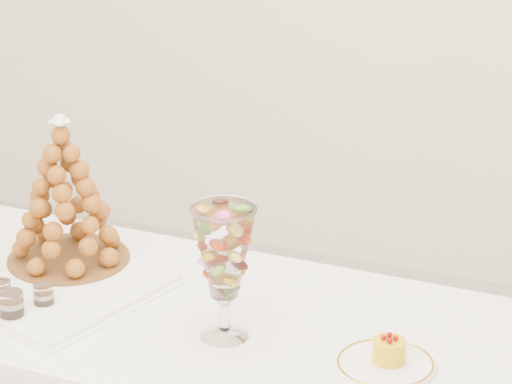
% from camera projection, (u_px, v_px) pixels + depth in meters
% --- Properties ---
extents(lace_tray, '(0.68, 0.58, 0.02)m').
position_uv_depth(lace_tray, '(32.00, 278.00, 2.97)').
color(lace_tray, white).
rests_on(lace_tray, buffet_table).
extents(macaron_vase, '(0.14, 0.14, 0.31)m').
position_uv_depth(macaron_vase, '(224.00, 254.00, 2.64)').
color(macaron_vase, white).
rests_on(macaron_vase, buffet_table).
extents(cake_plate, '(0.22, 0.22, 0.01)m').
position_uv_depth(cake_plate, '(385.00, 365.00, 2.59)').
color(cake_plate, white).
rests_on(cake_plate, buffet_table).
extents(verrine_b, '(0.05, 0.05, 0.07)m').
position_uv_depth(verrine_b, '(1.00, 294.00, 2.84)').
color(verrine_b, white).
rests_on(verrine_b, buffet_table).
extents(verrine_c, '(0.06, 0.06, 0.06)m').
position_uv_depth(verrine_c, '(44.00, 298.00, 2.82)').
color(verrine_c, white).
rests_on(verrine_c, buffet_table).
extents(verrine_e, '(0.06, 0.06, 0.08)m').
position_uv_depth(verrine_e, '(12.00, 308.00, 2.76)').
color(verrine_e, white).
rests_on(verrine_e, buffet_table).
extents(croquembouche, '(0.31, 0.31, 0.38)m').
position_uv_depth(croquembouche, '(64.00, 191.00, 2.98)').
color(croquembouche, brown).
rests_on(croquembouche, lace_tray).
extents(mousse_cake, '(0.07, 0.07, 0.06)m').
position_uv_depth(mousse_cake, '(389.00, 350.00, 2.58)').
color(mousse_cake, '#E7AD0A').
rests_on(mousse_cake, cake_plate).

